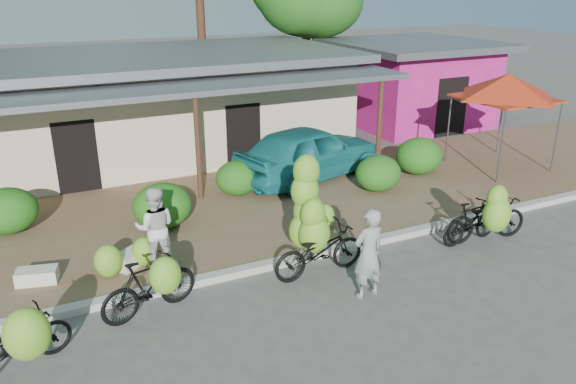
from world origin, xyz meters
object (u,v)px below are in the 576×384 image
object	(u,v)px
bike_far_left	(18,342)
vendor	(369,253)
red_canopy	(507,86)
bike_center	(314,232)
sack_far	(37,276)
bike_right	(479,218)
bike_far_right	(486,219)
sack_near	(133,257)
bike_left	(151,285)
bystander	(155,228)
teal_van	(309,152)

from	to	relation	value
bike_far_left	vendor	distance (m)	5.93
red_canopy	bike_center	bearing A→B (deg)	-158.80
bike_center	sack_far	xyz separation A→B (m)	(-5.12, 1.68, -0.60)
bike_far_left	bike_right	world-z (taller)	bike_right
bike_far_right	sack_near	bearing A→B (deg)	82.70
bike_center	bike_far_right	distance (m)	4.20
bike_right	vendor	bearing A→B (deg)	97.60
bike_left	vendor	bearing A→B (deg)	-120.76
bike_far_left	sack_far	world-z (taller)	bike_far_left
red_canopy	bike_far_right	distance (m)	5.79
bike_center	vendor	distance (m)	1.38
bike_left	sack_far	size ratio (longest dim) A/B	2.53
bike_right	bike_far_right	bearing A→B (deg)	-72.65
bike_right	bike_far_right	xyz separation A→B (m)	(0.36, 0.14, -0.14)
red_canopy	bike_right	bearing A→B (deg)	-139.17
bike_left	sack_near	size ratio (longest dim) A/B	2.23
bike_left	sack_far	bearing A→B (deg)	28.26
red_canopy	bystander	xyz separation A→B (m)	(-11.03, -1.83, -1.65)
bike_center	vendor	xyz separation A→B (m)	(0.43, -1.31, 0.03)
sack_far	bystander	distance (m)	2.39
bike_left	vendor	world-z (taller)	vendor
sack_far	bike_far_left	bearing A→B (deg)	-97.89
bike_far_left	sack_near	xyz separation A→B (m)	(2.18, 2.58, -0.30)
bike_right	vendor	distance (m)	3.45
bike_left	sack_near	bearing A→B (deg)	-15.88
bike_far_right	bystander	world-z (taller)	bystander
bike_far_left	bike_right	size ratio (longest dim) A/B	1.08
bike_center	bike_right	bearing A→B (deg)	-101.27
bike_far_right	sack_far	size ratio (longest dim) A/B	2.79
bike_right	sack_near	xyz separation A→B (m)	(-7.11, 2.23, -0.40)
vendor	teal_van	xyz separation A→B (m)	(1.94, 6.04, 0.03)
bike_far_right	bike_right	bearing A→B (deg)	119.94
vendor	sack_far	bearing A→B (deg)	-33.68
sack_near	teal_van	size ratio (longest dim) A/B	0.18
sack_near	teal_van	distance (m)	6.50
red_canopy	bike_far_left	distance (m)	14.40
bike_far_right	sack_far	world-z (taller)	bike_far_right
sack_far	bystander	size ratio (longest dim) A/B	0.44
bike_far_left	teal_van	distance (m)	9.70
bike_left	bike_far_right	bearing A→B (deg)	-106.56
bike_center	teal_van	distance (m)	5.30
bike_right	vendor	xyz separation A→B (m)	(-3.37, -0.71, 0.21)
bike_right	teal_van	xyz separation A→B (m)	(-1.43, 5.33, 0.24)
bike_left	sack_near	xyz separation A→B (m)	(0.03, 1.87, -0.34)
bike_left	bike_center	distance (m)	3.35
bike_center	sack_far	distance (m)	5.42
bike_left	vendor	xyz separation A→B (m)	(3.77, -1.08, 0.27)
bike_left	vendor	distance (m)	3.93
red_canopy	sack_near	xyz separation A→B (m)	(-11.47, -1.53, -2.34)
sack_near	sack_far	distance (m)	1.82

